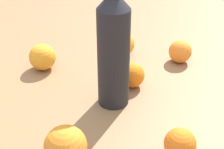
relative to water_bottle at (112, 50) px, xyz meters
The scene contains 8 objects.
ground_plane 0.15m from the water_bottle, behind, with size 2.40×2.40×0.00m, color olive.
water_bottle is the anchor object (origin of this frame).
orange_0 0.28m from the water_bottle, 46.57° to the right, with size 0.08×0.08×0.08m, color orange.
orange_1 0.25m from the water_bottle, behind, with size 0.06×0.06×0.06m, color orange.
orange_2 0.14m from the water_bottle, 74.72° to the right, with size 0.07×0.07×0.07m, color orange.
orange_3 0.32m from the water_bottle, 83.67° to the right, with size 0.07×0.07×0.07m, color orange.
orange_4 0.24m from the water_bottle, 116.72° to the left, with size 0.08×0.08×0.08m, color orange.
orange_5 0.28m from the water_bottle, 10.59° to the left, with size 0.08×0.08×0.08m, color orange.
Camera 1 is at (-0.44, 0.41, 0.46)m, focal length 50.73 mm.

